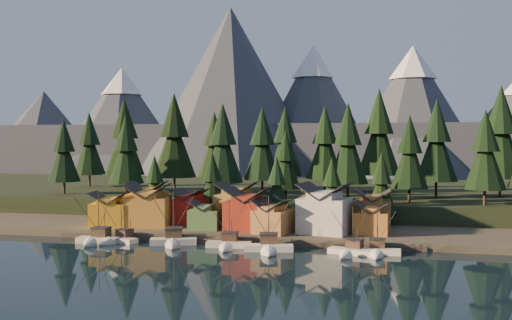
% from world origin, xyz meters
% --- Properties ---
extents(ground, '(500.00, 500.00, 0.00)m').
position_xyz_m(ground, '(0.00, 0.00, 0.00)').
color(ground, black).
rests_on(ground, ground).
extents(shore_strip, '(400.00, 50.00, 1.50)m').
position_xyz_m(shore_strip, '(0.00, 40.00, 0.75)').
color(shore_strip, '#3E382D').
rests_on(shore_strip, ground).
extents(hillside, '(420.00, 100.00, 6.00)m').
position_xyz_m(hillside, '(0.00, 90.00, 3.00)').
color(hillside, black).
rests_on(hillside, ground).
extents(dock, '(80.00, 4.00, 1.00)m').
position_xyz_m(dock, '(0.00, 16.50, 0.50)').
color(dock, '#4A3F34').
rests_on(dock, ground).
extents(mountain_ridge, '(560.00, 190.00, 90.00)m').
position_xyz_m(mountain_ridge, '(-4.20, 213.59, 26.06)').
color(mountain_ridge, '#454959').
rests_on(mountain_ridge, ground).
extents(boat_0, '(9.18, 9.95, 11.96)m').
position_xyz_m(boat_0, '(-28.53, 8.89, 2.41)').
color(boat_0, beige).
rests_on(boat_0, ground).
extents(boat_1, '(9.25, 9.66, 10.11)m').
position_xyz_m(boat_1, '(-24.72, 10.81, 1.90)').
color(boat_1, beige).
rests_on(boat_1, ground).
extents(boat_2, '(10.57, 11.16, 12.35)m').
position_xyz_m(boat_2, '(-11.67, 10.87, 2.41)').
color(boat_2, beige).
rests_on(boat_2, ground).
extents(boat_3, '(9.64, 10.34, 10.98)m').
position_xyz_m(boat_3, '(0.41, 10.27, 2.09)').
color(boat_3, beige).
rests_on(boat_3, ground).
extents(boat_4, '(10.44, 11.02, 12.31)m').
position_xyz_m(boat_4, '(9.39, 8.19, 2.41)').
color(boat_4, white).
rests_on(boat_4, ground).
extents(boat_5, '(9.76, 10.20, 10.27)m').
position_xyz_m(boat_5, '(25.32, 8.31, 1.89)').
color(boat_5, white).
rests_on(boat_5, ground).
extents(boat_6, '(9.27, 10.07, 10.39)m').
position_xyz_m(boat_6, '(30.34, 9.66, 1.94)').
color(boat_6, silver).
rests_on(boat_6, ground).
extents(house_front_0, '(9.88, 9.54, 8.32)m').
position_xyz_m(house_front_0, '(-32.01, 22.23, 5.87)').
color(house_front_0, gold).
rests_on(house_front_0, shore_strip).
extents(house_front_1, '(11.30, 10.99, 10.09)m').
position_xyz_m(house_front_1, '(-23.45, 24.96, 6.80)').
color(house_front_1, '#C48532').
rests_on(house_front_1, shore_strip).
extents(house_front_2, '(7.53, 7.58, 6.76)m').
position_xyz_m(house_front_2, '(-8.90, 24.01, 5.05)').
color(house_front_2, '#4C723E').
rests_on(house_front_2, shore_strip).
extents(house_front_3, '(9.89, 9.46, 9.67)m').
position_xyz_m(house_front_3, '(1.07, 24.88, 6.58)').
color(house_front_3, maroon).
rests_on(house_front_3, shore_strip).
extents(house_front_4, '(8.91, 9.34, 7.46)m').
position_xyz_m(house_front_4, '(7.47, 21.75, 5.42)').
color(house_front_4, '#9C6A37').
rests_on(house_front_4, shore_strip).
extents(house_front_5, '(12.28, 11.54, 11.06)m').
position_xyz_m(house_front_5, '(18.79, 24.29, 7.31)').
color(house_front_5, beige).
rests_on(house_front_5, shore_strip).
extents(house_front_6, '(7.60, 7.23, 7.19)m').
position_xyz_m(house_front_6, '(28.99, 24.93, 5.28)').
color(house_front_6, '#B6702F').
rests_on(house_front_6, shore_strip).
extents(house_back_0, '(10.62, 10.32, 10.07)m').
position_xyz_m(house_back_0, '(-26.96, 32.65, 6.79)').
color(house_back_0, '#C2781B').
rests_on(house_back_0, shore_strip).
extents(house_back_1, '(8.55, 8.63, 8.52)m').
position_xyz_m(house_back_1, '(-15.21, 31.17, 5.97)').
color(house_back_1, maroon).
rests_on(house_back_1, shore_strip).
extents(house_back_2, '(9.78, 8.99, 10.35)m').
position_xyz_m(house_back_2, '(-3.76, 33.38, 6.94)').
color(house_back_2, '#AB833C').
rests_on(house_back_2, shore_strip).
extents(house_back_3, '(8.74, 8.10, 7.64)m').
position_xyz_m(house_back_3, '(9.99, 30.21, 5.51)').
color(house_back_3, '#437841').
rests_on(house_back_3, shore_strip).
extents(house_back_4, '(9.54, 9.29, 8.82)m').
position_xyz_m(house_back_4, '(16.63, 31.96, 6.13)').
color(house_back_4, beige).
rests_on(house_back_4, shore_strip).
extents(house_back_5, '(8.25, 8.35, 9.21)m').
position_xyz_m(house_back_5, '(29.05, 33.20, 6.34)').
color(house_back_5, '#9C6B37').
rests_on(house_back_5, shore_strip).
extents(tree_hill_0, '(9.70, 9.70, 22.59)m').
position_xyz_m(tree_hill_0, '(-62.00, 52.00, 18.35)').
color(tree_hill_0, '#332319').
rests_on(tree_hill_0, hillside).
extents(tree_hill_1, '(12.76, 12.76, 29.73)m').
position_xyz_m(tree_hill_1, '(-50.00, 68.00, 22.25)').
color(tree_hill_1, '#332319').
rests_on(tree_hill_1, hillside).
extents(tree_hill_2, '(10.00, 10.00, 23.30)m').
position_xyz_m(tree_hill_2, '(-40.00, 48.00, 18.73)').
color(tree_hill_2, '#332319').
rests_on(tree_hill_2, hillside).
extents(tree_hill_3, '(13.02, 13.02, 30.33)m').
position_xyz_m(tree_hill_3, '(-30.00, 60.00, 22.58)').
color(tree_hill_3, '#332319').
rests_on(tree_hill_3, hillside).
extents(tree_hill_4, '(10.91, 10.91, 25.42)m').
position_xyz_m(tree_hill_4, '(-22.00, 75.00, 19.90)').
color(tree_hill_4, '#332319').
rests_on(tree_hill_4, hillside).
extents(tree_hill_5, '(11.36, 11.36, 26.47)m').
position_xyz_m(tree_hill_5, '(-12.00, 50.00, 20.47)').
color(tree_hill_5, '#332319').
rests_on(tree_hill_5, hillside).
extents(tree_hill_6, '(11.26, 11.26, 26.23)m').
position_xyz_m(tree_hill_6, '(-4.00, 65.00, 20.34)').
color(tree_hill_6, '#332319').
rests_on(tree_hill_6, hillside).
extents(tree_hill_7, '(8.17, 8.17, 19.03)m').
position_xyz_m(tree_hill_7, '(6.00, 48.00, 16.40)').
color(tree_hill_7, '#332319').
rests_on(tree_hill_7, hillside).
extents(tree_hill_8, '(11.50, 11.50, 26.80)m').
position_xyz_m(tree_hill_8, '(14.00, 72.00, 20.65)').
color(tree_hill_8, '#332319').
rests_on(tree_hill_8, hillside).
extents(tree_hill_9, '(11.32, 11.32, 26.37)m').
position_xyz_m(tree_hill_9, '(22.00, 55.00, 20.41)').
color(tree_hill_9, '#332319').
rests_on(tree_hill_9, hillside).
extents(tree_hill_10, '(13.86, 13.86, 32.29)m').
position_xyz_m(tree_hill_10, '(30.00, 80.00, 23.66)').
color(tree_hill_10, '#332319').
rests_on(tree_hill_10, hillside).
extents(tree_hill_11, '(9.76, 9.76, 22.74)m').
position_xyz_m(tree_hill_11, '(38.00, 50.00, 18.43)').
color(tree_hill_11, '#332319').
rests_on(tree_hill_11, hillside).
extents(tree_hill_12, '(11.96, 11.96, 27.86)m').
position_xyz_m(tree_hill_12, '(46.00, 66.00, 21.23)').
color(tree_hill_12, '#332319').
rests_on(tree_hill_12, hillside).
extents(tree_hill_13, '(10.21, 10.21, 23.80)m').
position_xyz_m(tree_hill_13, '(56.00, 48.00, 19.01)').
color(tree_hill_13, '#332319').
rests_on(tree_hill_13, hillside).
extents(tree_hill_14, '(13.68, 13.68, 31.86)m').
position_xyz_m(tree_hill_14, '(64.00, 72.00, 23.42)').
color(tree_hill_14, '#332319').
rests_on(tree_hill_14, hillside).
extents(tree_hill_15, '(11.72, 11.72, 27.31)m').
position_xyz_m(tree_hill_15, '(0.00, 82.00, 20.93)').
color(tree_hill_15, '#332319').
rests_on(tree_hill_15, hillside).
extents(tree_hill_16, '(11.10, 11.10, 25.85)m').
position_xyz_m(tree_hill_16, '(-68.00, 78.00, 20.13)').
color(tree_hill_16, '#332319').
rests_on(tree_hill_16, hillside).
extents(tree_shore_0, '(7.18, 7.18, 16.72)m').
position_xyz_m(tree_shore_0, '(-28.00, 40.00, 10.63)').
color(tree_shore_0, '#332319').
rests_on(tree_shore_0, shore_strip).
extents(tree_shore_1, '(7.60, 7.60, 17.71)m').
position_xyz_m(tree_shore_1, '(-12.00, 40.00, 11.17)').
color(tree_shore_1, '#332319').
rests_on(tree_shore_1, shore_strip).
extents(tree_shore_2, '(7.16, 7.16, 16.68)m').
position_xyz_m(tree_shore_2, '(5.00, 40.00, 10.61)').
color(tree_shore_2, '#332319').
rests_on(tree_shore_2, shore_strip).
extents(tree_shore_3, '(7.10, 7.10, 16.53)m').
position_xyz_m(tree_shore_3, '(19.00, 40.00, 10.53)').
color(tree_shore_3, '#332319').
rests_on(tree_shore_3, shore_strip).
extents(tree_shore_4, '(7.70, 7.70, 17.93)m').
position_xyz_m(tree_shore_4, '(31.00, 40.00, 11.29)').
color(tree_shore_4, '#332319').
rests_on(tree_shore_4, shore_strip).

